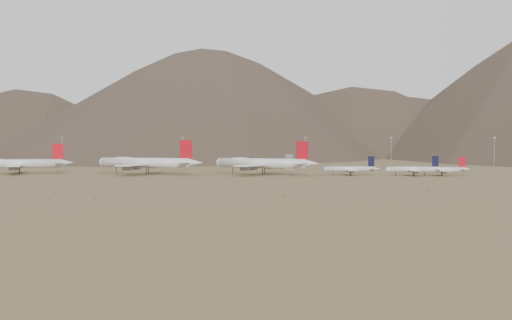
# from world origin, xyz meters

# --- Properties ---
(ground) EXTENTS (3000.00, 3000.00, 0.00)m
(ground) POSITION_xyz_m (0.00, 0.00, 0.00)
(ground) COLOR olive
(ground) RESTS_ON ground
(mountain_ridge) EXTENTS (4400.00, 1000.00, 300.00)m
(mountain_ridge) POSITION_xyz_m (0.00, 900.00, 150.00)
(mountain_ridge) COLOR brown
(mountain_ridge) RESTS_ON ground
(widebody_west) EXTENTS (67.21, 53.68, 20.90)m
(widebody_west) POSITION_xyz_m (-154.26, 31.47, 7.21)
(widebody_west) COLOR silver
(widebody_west) RESTS_ON ground
(widebody_centre) EXTENTS (77.91, 61.25, 23.51)m
(widebody_centre) POSITION_xyz_m (-63.09, 33.07, 8.11)
(widebody_centre) COLOR silver
(widebody_centre) RESTS_ON ground
(widebody_east) EXTENTS (73.72, 58.88, 22.93)m
(widebody_east) POSITION_xyz_m (16.72, 37.37, 7.90)
(widebody_east) COLOR silver
(widebody_east) RESTS_ON ground
(narrowbody_a) EXTENTS (38.17, 27.92, 12.71)m
(narrowbody_a) POSITION_xyz_m (76.70, 39.23, 4.13)
(narrowbody_a) COLOR silver
(narrowbody_a) RESTS_ON ground
(narrowbody_b) EXTENTS (39.50, 28.88, 13.16)m
(narrowbody_b) POSITION_xyz_m (118.22, 36.14, 4.27)
(narrowbody_b) COLOR silver
(narrowbody_b) RESTS_ON ground
(narrowbody_c) EXTENTS (37.45, 27.44, 12.50)m
(narrowbody_c) POSITION_xyz_m (136.65, 38.40, 4.06)
(narrowbody_c) COLOR silver
(narrowbody_c) RESTS_ON ground
(control_tower) EXTENTS (8.00, 8.00, 12.00)m
(control_tower) POSITION_xyz_m (30.00, 120.00, 5.32)
(control_tower) COLOR tan
(control_tower) RESTS_ON ground
(mast_far_west) EXTENTS (2.00, 0.60, 25.70)m
(mast_far_west) POSITION_xyz_m (-155.03, 114.33, 14.20)
(mast_far_west) COLOR gray
(mast_far_west) RESTS_ON ground
(mast_west) EXTENTS (2.00, 0.60, 25.70)m
(mast_west) POSITION_xyz_m (-59.36, 134.51, 14.20)
(mast_west) COLOR gray
(mast_west) RESTS_ON ground
(mast_centre) EXTENTS (2.00, 0.60, 25.70)m
(mast_centre) POSITION_xyz_m (42.98, 106.98, 14.20)
(mast_centre) COLOR gray
(mast_centre) RESTS_ON ground
(mast_east) EXTENTS (2.00, 0.60, 25.70)m
(mast_east) POSITION_xyz_m (111.15, 139.61, 14.20)
(mast_east) COLOR gray
(mast_east) RESTS_ON ground
(mast_far_east) EXTENTS (2.00, 0.60, 25.70)m
(mast_far_east) POSITION_xyz_m (188.14, 121.52, 14.20)
(mast_far_east) COLOR gray
(mast_far_east) RESTS_ON ground
(desert_scrub) EXTENTS (443.49, 167.24, 0.85)m
(desert_scrub) POSITION_xyz_m (8.40, -83.14, 0.32)
(desert_scrub) COLOR olive
(desert_scrub) RESTS_ON ground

